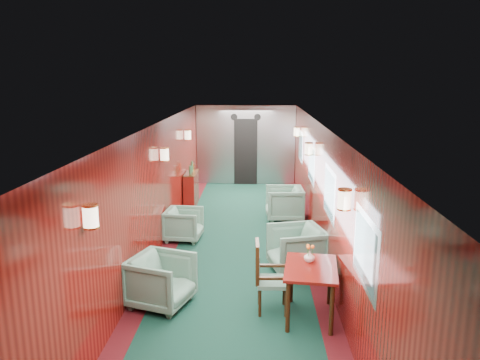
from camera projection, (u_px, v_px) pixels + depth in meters
The scene contains 12 objects.
room at pixel (237, 169), 8.32m from camera, with size 12.00×12.10×2.40m.
bulkhead at pixel (246, 145), 14.18m from camera, with size 2.98×0.17×2.39m.
windows_right at pixel (319, 176), 8.55m from camera, with size 0.02×8.60×0.80m.
wall_sconces at pixel (239, 155), 8.84m from camera, with size 2.97×7.97×0.25m.
dining_table at pixel (311, 275), 6.30m from camera, with size 0.80×1.06×0.74m.
side_chair at pixel (266, 274), 6.51m from camera, with size 0.46×0.49×1.02m.
credenza at pixel (191, 188), 12.00m from camera, with size 0.30×0.94×1.12m.
flower_vase at pixel (309, 256), 6.43m from camera, with size 0.15×0.15×0.15m, color beige.
armchair_left_near at pixel (161, 281), 6.71m from camera, with size 0.80×0.82×0.75m, color #225044.
armchair_left_far at pixel (184, 224), 9.41m from camera, with size 0.69×0.71×0.65m, color #225044.
armchair_right_near at pixel (296, 249), 7.86m from camera, with size 0.84×0.86×0.79m, color #225044.
armchair_right_far at pixel (284, 203), 10.74m from camera, with size 0.82×0.84×0.77m, color #225044.
Camera 1 is at (0.35, -8.16, 3.24)m, focal length 35.00 mm.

